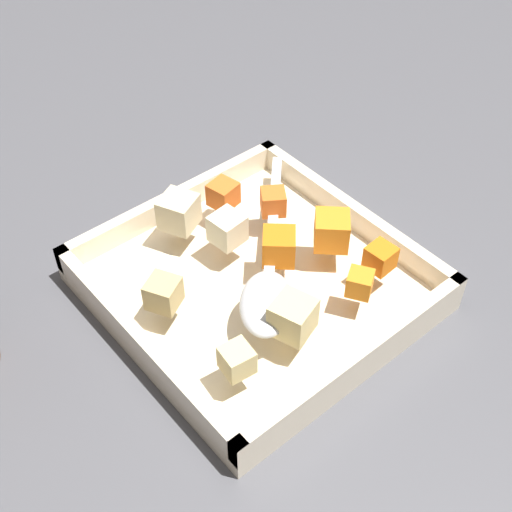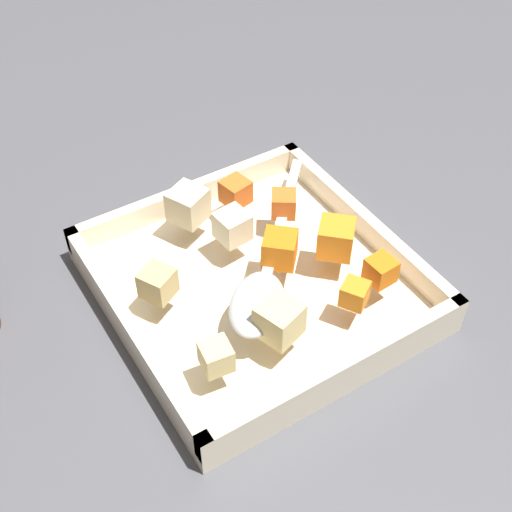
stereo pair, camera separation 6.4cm
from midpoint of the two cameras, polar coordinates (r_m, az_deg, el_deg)
The scene contains 14 objects.
ground_plane at distance 0.68m, azimuth 3.90°, elevation -3.22°, with size 4.00×4.00×0.00m, color #4C4C51.
baking_dish at distance 0.67m, azimuth 2.74°, elevation -2.48°, with size 0.28×0.27×0.04m.
carrot_chunk_near_right at distance 0.70m, azimuth 4.92°, elevation 4.15°, with size 0.02×0.02×0.02m, color orange.
carrot_chunk_heap_top at distance 0.64m, azimuth 4.97°, elevation 0.28°, with size 0.03×0.03×0.03m, color orange.
carrot_chunk_heap_side at distance 0.62m, azimuth 11.02°, elevation -3.20°, with size 0.02×0.02×0.02m, color orange.
carrot_chunk_mid_right at distance 0.64m, azimuth 12.99°, elevation -1.29°, with size 0.02×0.02×0.02m, color orange.
carrot_chunk_rim_edge at distance 0.66m, azimuth 9.33°, elevation 1.31°, with size 0.03×0.03×0.03m, color orange.
carrot_chunk_corner_se at distance 0.71m, azimuth 0.93°, elevation 5.16°, with size 0.03×0.03×0.03m, color orange.
potato_chunk_far_right at distance 0.57m, azimuth -0.00°, elevation -8.40°, with size 0.02×0.02×0.02m, color #E0CC89.
potato_chunk_front_center at distance 0.67m, azimuth 0.82°, elevation 2.32°, with size 0.03×0.03×0.03m, color beige.
potato_chunk_far_left at distance 0.59m, azimuth 5.08°, elevation -5.42°, with size 0.03×0.03×0.03m, color #E0CC89.
potato_chunk_corner_ne at distance 0.62m, azimuth -5.10°, elevation -2.38°, with size 0.03×0.03×0.03m, color tan.
potato_chunk_mid_left at distance 0.69m, azimuth -2.91°, elevation 4.07°, with size 0.03×0.03×0.03m, color beige.
serving_spoon at distance 0.61m, azimuth 3.35°, elevation -3.18°, with size 0.20×0.20×0.02m.
Camera 2 is at (-0.38, 0.25, 0.51)m, focal length 48.98 mm.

